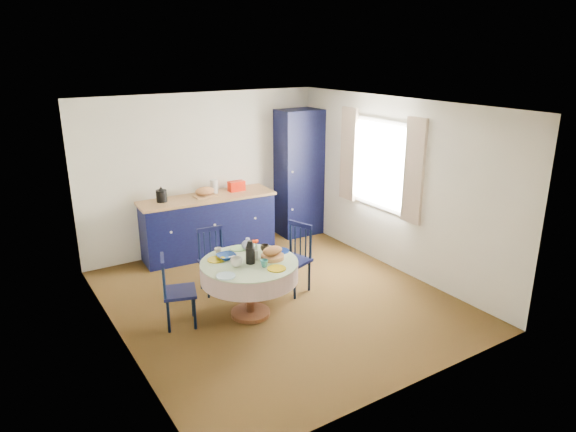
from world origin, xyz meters
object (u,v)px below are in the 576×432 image
at_px(dining_table, 250,271).
at_px(mug_a, 237,262).
at_px(cobalt_bowl, 226,256).
at_px(mug_d, 218,252).
at_px(mug_c, 265,248).
at_px(kitchen_counter, 208,224).
at_px(mug_b, 264,263).
at_px(chair_left, 176,291).
at_px(chair_right, 294,258).
at_px(chair_far, 214,260).
at_px(pantry_cabinet, 299,173).

xyz_separation_m(dining_table, mug_a, (-0.19, -0.04, 0.17)).
bearing_deg(cobalt_bowl, mug_d, 100.50).
height_order(dining_table, mug_c, dining_table).
relative_size(dining_table, cobalt_bowl, 5.18).
bearing_deg(kitchen_counter, cobalt_bowl, -103.46).
height_order(mug_b, mug_d, mug_d).
bearing_deg(chair_left, chair_right, -70.91).
xyz_separation_m(chair_left, mug_a, (0.65, -0.29, 0.32)).
xyz_separation_m(kitchen_counter, mug_b, (-0.33, -2.37, 0.26)).
height_order(dining_table, chair_left, dining_table).
bearing_deg(chair_right, chair_far, -141.68).
distance_m(chair_right, mug_d, 1.09).
height_order(mug_b, cobalt_bowl, mug_b).
height_order(mug_b, mug_c, same).
bearing_deg(kitchen_counter, mug_c, -88.55).
relative_size(kitchen_counter, chair_left, 2.47).
height_order(chair_left, cobalt_bowl, chair_left).
relative_size(kitchen_counter, mug_b, 23.04).
distance_m(chair_far, mug_d, 0.59).
bearing_deg(pantry_cabinet, mug_b, -128.62).
bearing_deg(chair_left, dining_table, -88.57).
bearing_deg(chair_left, chair_far, -33.16).
bearing_deg(chair_left, mug_a, -96.14).
bearing_deg(dining_table, chair_far, 95.38).
xyz_separation_m(dining_table, chair_left, (-0.84, 0.25, -0.15)).
distance_m(mug_b, mug_d, 0.68).
height_order(pantry_cabinet, mug_d, pantry_cabinet).
relative_size(dining_table, mug_d, 12.42).
bearing_deg(kitchen_counter, mug_d, -105.79).
xyz_separation_m(chair_far, chair_right, (0.90, -0.58, 0.03)).
bearing_deg(mug_c, mug_b, -120.77).
relative_size(chair_right, cobalt_bowl, 4.06).
distance_m(chair_far, cobalt_bowl, 0.71).
relative_size(kitchen_counter, mug_a, 15.71).
bearing_deg(mug_b, chair_left, 152.25).
xyz_separation_m(chair_right, cobalt_bowl, (-1.01, -0.05, 0.26)).
bearing_deg(dining_table, kitchen_counter, 79.47).
relative_size(pantry_cabinet, chair_right, 2.33).
bearing_deg(chair_far, chair_right, -27.31).
bearing_deg(mug_d, pantry_cabinet, 36.88).
relative_size(mug_a, cobalt_bowl, 0.60).
height_order(dining_table, cobalt_bowl, dining_table).
relative_size(pantry_cabinet, dining_table, 1.82).
bearing_deg(kitchen_counter, chair_right, -73.44).
relative_size(kitchen_counter, dining_table, 1.82).
bearing_deg(chair_far, pantry_cabinet, 36.02).
bearing_deg(pantry_cabinet, cobalt_bowl, -138.05).
distance_m(dining_table, chair_far, 0.88).
bearing_deg(mug_b, chair_far, 97.84).
distance_m(kitchen_counter, chair_left, 2.26).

